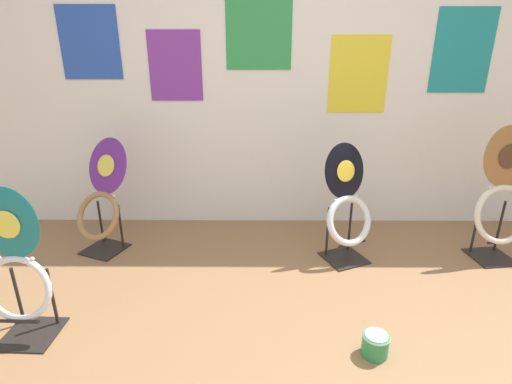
% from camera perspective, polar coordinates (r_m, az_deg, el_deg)
% --- Properties ---
extents(wall_back, '(8.00, 0.07, 2.60)m').
position_cam_1_polar(wall_back, '(3.28, 5.00, 17.27)').
color(wall_back, silver).
rests_on(wall_back, ground_plane).
extents(toilet_seat_display_purple_note, '(0.47, 0.48, 0.83)m').
position_cam_1_polar(toilet_seat_display_purple_note, '(3.17, -21.10, -0.97)').
color(toilet_seat_display_purple_note, black).
rests_on(toilet_seat_display_purple_note, ground_plane).
extents(toilet_seat_display_woodgrain, '(0.44, 0.31, 0.98)m').
position_cam_1_polar(toilet_seat_display_woodgrain, '(3.28, 31.83, -0.83)').
color(toilet_seat_display_woodgrain, black).
rests_on(toilet_seat_display_woodgrain, ground_plane).
extents(toilet_seat_display_jazz_black, '(0.41, 0.37, 0.85)m').
position_cam_1_polar(toilet_seat_display_jazz_black, '(2.88, 12.88, -2.28)').
color(toilet_seat_display_jazz_black, black).
rests_on(toilet_seat_display_jazz_black, ground_plane).
extents(toilet_seat_display_teal_sax, '(0.36, 0.29, 0.85)m').
position_cam_1_polar(toilet_seat_display_teal_sax, '(2.40, -31.04, -9.59)').
color(toilet_seat_display_teal_sax, black).
rests_on(toilet_seat_display_teal_sax, ground_plane).
extents(paint_can, '(0.14, 0.14, 0.12)m').
position_cam_1_polar(paint_can, '(2.24, 16.68, -20.05)').
color(paint_can, '#2D8E4C').
rests_on(paint_can, ground_plane).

